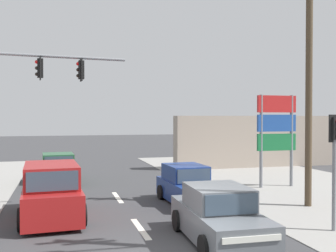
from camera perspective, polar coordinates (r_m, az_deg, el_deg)
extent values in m
cube|color=silver|center=(12.68, -4.02, -14.63)|extent=(0.20, 2.40, 0.01)
cube|color=silver|center=(17.47, -7.34, -10.23)|extent=(0.20, 2.40, 0.01)
cylinder|color=#4C3D2B|center=(16.30, 19.78, 7.30)|extent=(0.26, 0.26, 10.43)
cylinder|color=slate|center=(15.10, -16.07, 9.67)|extent=(5.19, 0.54, 0.11)
cube|color=black|center=(15.01, -18.06, 7.98)|extent=(0.22, 0.28, 0.68)
cube|color=black|center=(15.01, -18.06, 7.98)|extent=(0.08, 0.44, 0.84)
sphere|color=red|center=(15.03, -18.53, 8.81)|extent=(0.13, 0.13, 0.13)
sphere|color=black|center=(15.01, -18.52, 7.98)|extent=(0.13, 0.13, 0.13)
sphere|color=black|center=(14.98, -18.51, 7.14)|extent=(0.13, 0.13, 0.13)
cube|color=black|center=(15.14, -12.49, 7.95)|extent=(0.22, 0.28, 0.68)
cube|color=black|center=(15.14, -12.49, 7.95)|extent=(0.08, 0.44, 0.84)
sphere|color=red|center=(15.15, -12.95, 8.78)|extent=(0.13, 0.13, 0.13)
sphere|color=black|center=(15.12, -12.94, 7.96)|extent=(0.13, 0.13, 0.13)
sphere|color=black|center=(15.10, -12.94, 7.13)|extent=(0.13, 0.13, 0.13)
cylinder|color=slate|center=(13.08, 22.95, -7.97)|extent=(0.12, 0.12, 2.80)
cube|color=black|center=(12.92, 23.02, -0.33)|extent=(0.29, 0.23, 0.68)
cube|color=black|center=(12.92, 23.02, -0.33)|extent=(0.44, 0.10, 0.84)
cylinder|color=slate|center=(19.87, 13.37, -2.19)|extent=(0.16, 0.16, 4.60)
cylinder|color=slate|center=(20.75, 17.48, -2.07)|extent=(0.16, 0.16, 4.60)
cube|color=red|center=(20.28, 15.50, 3.10)|extent=(2.10, 0.14, 0.84)
cube|color=#1E4793|center=(20.27, 15.48, 0.41)|extent=(2.10, 0.14, 0.84)
cube|color=#196B38|center=(20.30, 15.47, -2.27)|extent=(2.10, 0.14, 0.84)
cube|color=#A39384|center=(28.38, 12.77, -2.19)|extent=(12.00, 1.00, 3.60)
cube|color=maroon|center=(14.37, -16.58, -10.20)|extent=(2.05, 4.58, 1.00)
cube|color=maroon|center=(14.02, -16.58, -6.83)|extent=(1.85, 2.78, 0.76)
cube|color=#384756|center=(15.38, -16.73, -6.13)|extent=(1.58, 0.13, 0.65)
cube|color=#384756|center=(12.67, -16.41, -7.69)|extent=(1.55, 0.13, 0.61)
cube|color=white|center=(16.56, -16.81, -7.89)|extent=(1.56, 0.11, 0.14)
cylinder|color=black|center=(15.79, -20.11, -10.20)|extent=(0.25, 0.73, 0.72)
cylinder|color=black|center=(15.84, -13.34, -10.13)|extent=(0.25, 0.73, 0.72)
cylinder|color=black|center=(13.07, -20.53, -12.61)|extent=(0.25, 0.73, 0.72)
cylinder|color=black|center=(13.12, -12.28, -12.50)|extent=(0.25, 0.73, 0.72)
cube|color=#235633|center=(21.93, -15.67, -6.51)|extent=(1.92, 4.28, 0.80)
cube|color=#235633|center=(21.80, -15.67, -4.67)|extent=(1.66, 1.98, 0.62)
cube|color=#384756|center=(22.76, -15.79, -4.43)|extent=(1.44, 0.13, 0.53)
cube|color=#384756|center=(20.84, -15.54, -4.94)|extent=(1.41, 0.13, 0.50)
cube|color=white|center=(24.01, -15.92, -5.41)|extent=(1.45, 0.11, 0.14)
cylinder|color=black|center=(23.23, -17.93, -6.64)|extent=(0.22, 0.65, 0.64)
cylinder|color=black|center=(23.31, -13.72, -6.59)|extent=(0.22, 0.65, 0.64)
cylinder|color=black|center=(20.65, -17.86, -7.61)|extent=(0.22, 0.65, 0.64)
cylinder|color=black|center=(20.74, -13.12, -7.55)|extent=(0.22, 0.65, 0.64)
cube|color=navy|center=(16.08, 2.89, -9.39)|extent=(1.75, 3.66, 0.76)
cube|color=navy|center=(16.25, 2.51, -6.78)|extent=(1.56, 1.96, 0.64)
cube|color=#384756|center=(15.35, 3.78, -7.25)|extent=(1.36, 0.12, 0.54)
cube|color=#384756|center=(17.15, 1.38, -6.35)|extent=(1.33, 0.11, 0.51)
cube|color=white|center=(14.39, 5.49, -9.95)|extent=(1.36, 0.10, 0.14)
cylinder|color=black|center=(15.42, 7.21, -10.65)|extent=(0.20, 0.61, 0.60)
cylinder|color=black|center=(14.83, 1.49, -11.12)|extent=(0.20, 0.61, 0.60)
cylinder|color=black|center=(17.43, 4.06, -9.26)|extent=(0.20, 0.61, 0.60)
cylinder|color=black|center=(16.91, -1.05, -9.58)|extent=(0.20, 0.61, 0.60)
cube|color=slate|center=(11.34, 7.37, -13.75)|extent=(1.86, 4.26, 0.80)
cube|color=slate|center=(11.22, 7.29, -10.18)|extent=(1.63, 1.96, 0.62)
cube|color=#384756|center=(10.34, 9.21, -11.17)|extent=(1.44, 0.11, 0.53)
cube|color=#384756|center=(12.12, 5.65, -9.33)|extent=(1.41, 0.11, 0.50)
cube|color=white|center=(9.41, 12.11, -15.77)|extent=(1.45, 0.09, 0.14)
cylinder|color=black|center=(10.59, 14.45, -16.09)|extent=(0.21, 0.65, 0.64)
cylinder|color=black|center=(9.95, 5.34, -17.21)|extent=(0.21, 0.65, 0.64)
cylinder|color=black|center=(12.87, 8.90, -12.95)|extent=(0.21, 0.65, 0.64)
cylinder|color=black|center=(12.35, 1.36, -13.55)|extent=(0.21, 0.65, 0.64)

